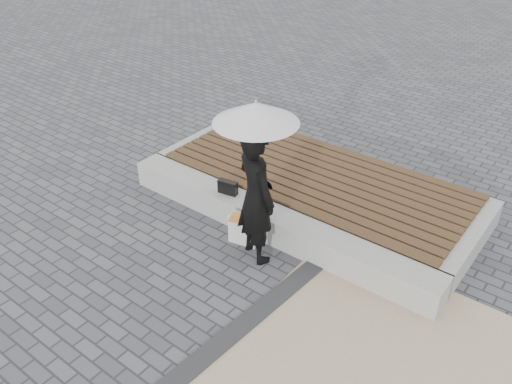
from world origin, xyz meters
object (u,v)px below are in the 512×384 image
(woman, at_px, (256,197))
(canvas_tote, at_px, (244,230))
(handbag, at_px, (228,187))
(seating_ledge, at_px, (271,222))
(parasol, at_px, (256,113))

(woman, relative_size, canvas_tote, 4.32)
(handbag, height_order, canvas_tote, handbag)
(seating_ledge, distance_m, parasol, 1.94)
(seating_ledge, relative_size, handbag, 17.11)
(seating_ledge, height_order, handbag, handbag)
(handbag, xyz_separation_m, canvas_tote, (0.58, -0.36, -0.29))
(seating_ledge, height_order, woman, woman)
(canvas_tote, bearing_deg, seating_ledge, 53.39)
(seating_ledge, height_order, canvas_tote, canvas_tote)
(woman, height_order, handbag, woman)
(woman, relative_size, handbag, 6.36)
(woman, xyz_separation_m, parasol, (-0.00, 0.00, 1.15))
(seating_ledge, distance_m, woman, 0.89)
(handbag, bearing_deg, parasol, -38.26)
(parasol, bearing_deg, handbag, 151.64)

